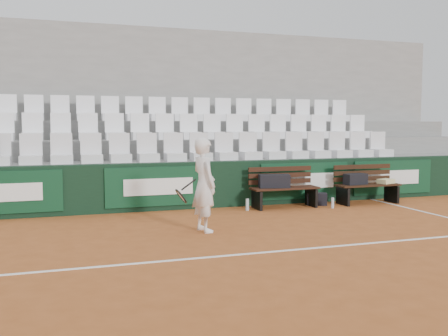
{
  "coord_description": "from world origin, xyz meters",
  "views": [
    {
      "loc": [
        -2.13,
        -6.4,
        1.81
      ],
      "look_at": [
        0.77,
        2.4,
        1.0
      ],
      "focal_mm": 40.0,
      "sensor_mm": 36.0,
      "label": 1
    }
  ],
  "objects_px": {
    "sports_bag_right": "(355,179)",
    "water_bottle_far": "(333,203)",
    "sports_bag_ground": "(317,199)",
    "tennis_player": "(204,185)",
    "water_bottle_near": "(247,205)",
    "bench_left": "(285,197)",
    "bench_right": "(368,194)",
    "sports_bag_left": "(274,181)"
  },
  "relations": [
    {
      "from": "sports_bag_right",
      "to": "water_bottle_far",
      "type": "xyz_separation_m",
      "value": [
        -0.77,
        -0.33,
        -0.46
      ]
    },
    {
      "from": "sports_bag_right",
      "to": "sports_bag_ground",
      "type": "relative_size",
      "value": 1.19
    },
    {
      "from": "sports_bag_ground",
      "to": "tennis_player",
      "type": "xyz_separation_m",
      "value": [
        -3.18,
        -1.88,
        0.66
      ]
    },
    {
      "from": "sports_bag_right",
      "to": "tennis_player",
      "type": "bearing_deg",
      "value": -157.15
    },
    {
      "from": "water_bottle_near",
      "to": "sports_bag_ground",
      "type": "bearing_deg",
      "value": 6.48
    },
    {
      "from": "sports_bag_ground",
      "to": "water_bottle_near",
      "type": "xyz_separation_m",
      "value": [
        -1.75,
        -0.2,
        -0.01
      ]
    },
    {
      "from": "sports_bag_right",
      "to": "water_bottle_far",
      "type": "bearing_deg",
      "value": -156.88
    },
    {
      "from": "sports_bag_ground",
      "to": "sports_bag_right",
      "type": "bearing_deg",
      "value": -10.43
    },
    {
      "from": "bench_left",
      "to": "sports_bag_ground",
      "type": "bearing_deg",
      "value": 7.44
    },
    {
      "from": "sports_bag_right",
      "to": "sports_bag_ground",
      "type": "height_order",
      "value": "sports_bag_right"
    },
    {
      "from": "sports_bag_ground",
      "to": "tennis_player",
      "type": "bearing_deg",
      "value": -149.44
    },
    {
      "from": "sports_bag_right",
      "to": "water_bottle_near",
      "type": "height_order",
      "value": "sports_bag_right"
    },
    {
      "from": "bench_left",
      "to": "water_bottle_far",
      "type": "height_order",
      "value": "bench_left"
    },
    {
      "from": "water_bottle_far",
      "to": "sports_bag_ground",
      "type": "bearing_deg",
      "value": 103.01
    },
    {
      "from": "bench_left",
      "to": "bench_right",
      "type": "bearing_deg",
      "value": -2.21
    },
    {
      "from": "bench_left",
      "to": "bench_right",
      "type": "xyz_separation_m",
      "value": [
        2.05,
        -0.08,
        0.0
      ]
    },
    {
      "from": "bench_left",
      "to": "sports_bag_ground",
      "type": "height_order",
      "value": "bench_left"
    },
    {
      "from": "sports_bag_ground",
      "to": "tennis_player",
      "type": "relative_size",
      "value": 0.28
    },
    {
      "from": "water_bottle_near",
      "to": "sports_bag_left",
      "type": "bearing_deg",
      "value": 9.33
    },
    {
      "from": "bench_right",
      "to": "water_bottle_near",
      "type": "relative_size",
      "value": 5.96
    },
    {
      "from": "sports_bag_right",
      "to": "sports_bag_ground",
      "type": "distance_m",
      "value": 1.0
    },
    {
      "from": "sports_bag_left",
      "to": "sports_bag_ground",
      "type": "bearing_deg",
      "value": 4.74
    },
    {
      "from": "sports_bag_ground",
      "to": "tennis_player",
      "type": "height_order",
      "value": "tennis_player"
    },
    {
      "from": "bench_right",
      "to": "sports_bag_right",
      "type": "xyz_separation_m",
      "value": [
        -0.32,
        0.03,
        0.35
      ]
    },
    {
      "from": "bench_right",
      "to": "water_bottle_near",
      "type": "height_order",
      "value": "bench_right"
    },
    {
      "from": "bench_right",
      "to": "water_bottle_near",
      "type": "distance_m",
      "value": 2.96
    },
    {
      "from": "bench_left",
      "to": "water_bottle_near",
      "type": "height_order",
      "value": "bench_left"
    },
    {
      "from": "sports_bag_right",
      "to": "sports_bag_ground",
      "type": "xyz_separation_m",
      "value": [
        -0.89,
        0.16,
        -0.44
      ]
    },
    {
      "from": "bench_left",
      "to": "tennis_player",
      "type": "xyz_separation_m",
      "value": [
        -2.33,
        -1.77,
        0.57
      ]
    },
    {
      "from": "sports_bag_left",
      "to": "bench_left",
      "type": "bearing_deg",
      "value": -4.87
    },
    {
      "from": "sports_bag_right",
      "to": "bench_right",
      "type": "bearing_deg",
      "value": -4.89
    },
    {
      "from": "sports_bag_right",
      "to": "tennis_player",
      "type": "distance_m",
      "value": 4.42
    },
    {
      "from": "sports_bag_left",
      "to": "sports_bag_ground",
      "type": "height_order",
      "value": "sports_bag_left"
    },
    {
      "from": "water_bottle_near",
      "to": "tennis_player",
      "type": "distance_m",
      "value": 2.3
    },
    {
      "from": "sports_bag_left",
      "to": "water_bottle_near",
      "type": "bearing_deg",
      "value": -170.67
    },
    {
      "from": "sports_bag_left",
      "to": "sports_bag_right",
      "type": "bearing_deg",
      "value": -2.11
    },
    {
      "from": "sports_bag_right",
      "to": "water_bottle_far",
      "type": "distance_m",
      "value": 0.96
    },
    {
      "from": "sports_bag_right",
      "to": "water_bottle_near",
      "type": "bearing_deg",
      "value": -179.22
    },
    {
      "from": "water_bottle_near",
      "to": "bench_right",
      "type": "bearing_deg",
      "value": 0.17
    },
    {
      "from": "bench_left",
      "to": "water_bottle_near",
      "type": "bearing_deg",
      "value": -174.42
    },
    {
      "from": "bench_right",
      "to": "sports_bag_right",
      "type": "bearing_deg",
      "value": 175.11
    },
    {
      "from": "sports_bag_left",
      "to": "water_bottle_near",
      "type": "height_order",
      "value": "sports_bag_left"
    }
  ]
}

